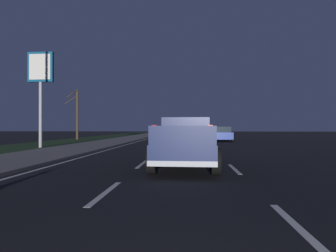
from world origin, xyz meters
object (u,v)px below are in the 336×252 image
(gas_price_sign, at_px, (41,76))
(bare_tree_far, at_px, (77,113))
(sedan_white, at_px, (159,133))
(sedan_blue, at_px, (221,134))
(pickup_truck, at_px, (186,142))

(gas_price_sign, height_order, bare_tree_far, gas_price_sign)
(sedan_white, relative_size, sedan_blue, 1.00)
(sedan_white, xyz_separation_m, sedan_blue, (-7.12, -7.23, 0.00))
(sedan_white, bearing_deg, sedan_blue, -134.56)
(sedan_white, relative_size, gas_price_sign, 0.63)
(pickup_truck, height_order, sedan_white, pickup_truck)
(gas_price_sign, relative_size, bare_tree_far, 1.15)
(sedan_white, height_order, sedan_blue, same)
(sedan_blue, xyz_separation_m, gas_price_sign, (-9.85, 14.23, 4.49))
(sedan_white, height_order, bare_tree_far, bare_tree_far)
(sedan_white, relative_size, bare_tree_far, 0.73)
(sedan_white, bearing_deg, pickup_truck, -171.82)
(gas_price_sign, xyz_separation_m, bare_tree_far, (13.28, 2.65, -2.07))
(sedan_blue, distance_m, gas_price_sign, 17.88)
(gas_price_sign, bearing_deg, sedan_white, -22.41)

